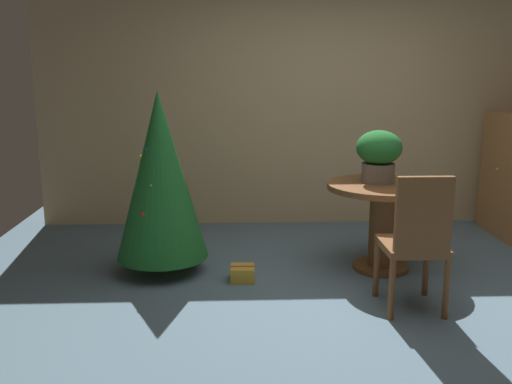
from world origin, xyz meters
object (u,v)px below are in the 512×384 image
at_px(flower_vase, 379,153).
at_px(wooden_chair_near, 416,238).
at_px(round_dining_table, 383,211).
at_px(gift_box_gold, 243,273).
at_px(holiday_tree, 160,176).

height_order(flower_vase, wooden_chair_near, flower_vase).
distance_m(round_dining_table, gift_box_gold, 1.28).
bearing_deg(wooden_chair_near, gift_box_gold, 151.02).
relative_size(round_dining_table, holiday_tree, 0.62).
bearing_deg(round_dining_table, wooden_chair_near, -90.00).
bearing_deg(flower_vase, gift_box_gold, -166.32).
xyz_separation_m(holiday_tree, gift_box_gold, (0.66, -0.24, -0.76)).
bearing_deg(gift_box_gold, wooden_chair_near, -28.98).
distance_m(wooden_chair_near, gift_box_gold, 1.42).
relative_size(wooden_chair_near, gift_box_gold, 5.05).
height_order(round_dining_table, holiday_tree, holiday_tree).
bearing_deg(wooden_chair_near, flower_vase, 92.66).
relative_size(flower_vase, wooden_chair_near, 0.44).
xyz_separation_m(round_dining_table, gift_box_gold, (-1.17, -0.22, -0.45)).
xyz_separation_m(round_dining_table, holiday_tree, (-1.83, 0.02, 0.31)).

